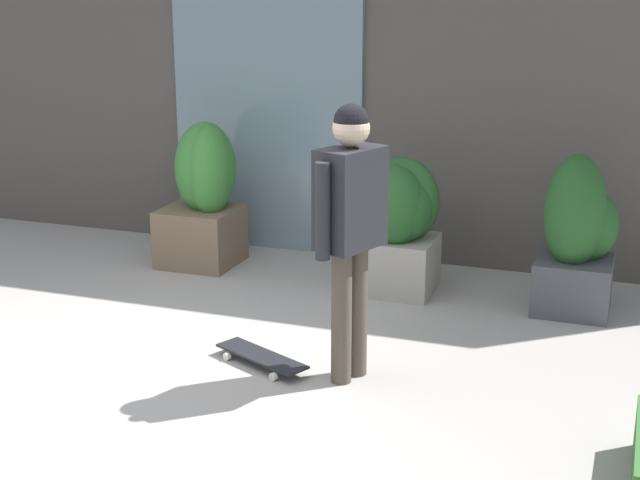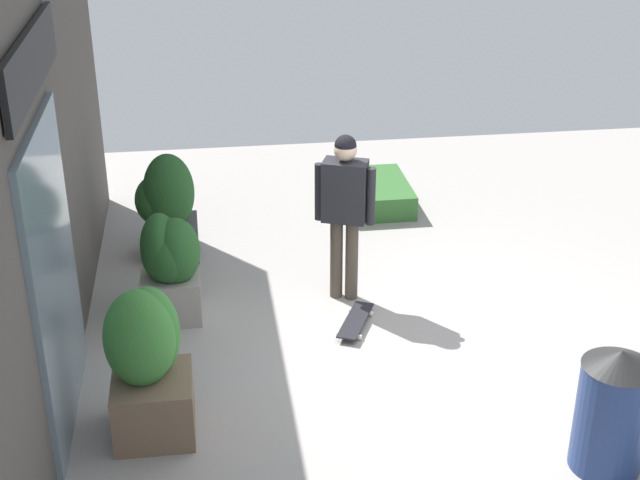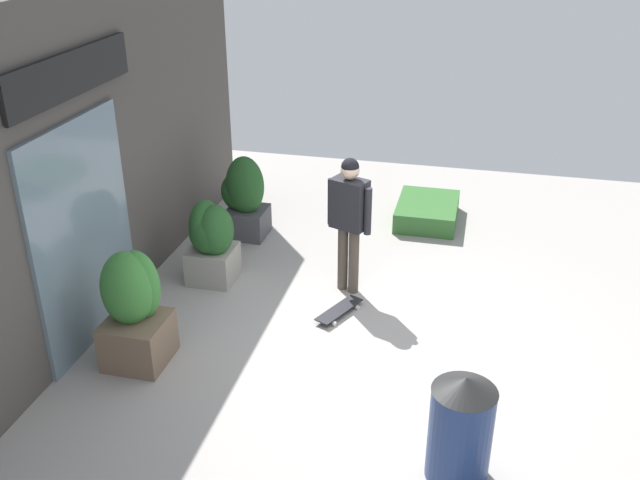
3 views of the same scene
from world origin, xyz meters
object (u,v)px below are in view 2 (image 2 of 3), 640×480
(planter_box_mid, at_px, (147,361))
(skateboarder, at_px, (345,200))
(skateboard, at_px, (355,321))
(planter_box_left, at_px, (166,206))
(trash_bin, at_px, (612,409))
(planter_box_right, at_px, (169,261))

(planter_box_mid, bearing_deg, skateboarder, -44.13)
(skateboarder, relative_size, skateboard, 2.40)
(skateboard, bearing_deg, skateboarder, -153.26)
(skateboarder, height_order, planter_box_mid, skateboarder)
(planter_box_left, height_order, trash_bin, planter_box_left)
(skateboard, relative_size, planter_box_mid, 0.58)
(skateboard, relative_size, trash_bin, 0.71)
(trash_bin, bearing_deg, skateboarder, 27.94)
(skateboard, bearing_deg, planter_box_mid, -29.68)
(skateboarder, xyz_separation_m, skateboard, (-0.61, -0.02, -1.03))
(skateboard, bearing_deg, planter_box_left, -110.40)
(planter_box_left, bearing_deg, skateboarder, -124.66)
(skateboarder, height_order, planter_box_left, skateboarder)
(planter_box_left, relative_size, trash_bin, 1.18)
(planter_box_left, bearing_deg, trash_bin, -141.17)
(skateboarder, bearing_deg, trash_bin, 48.90)
(planter_box_right, xyz_separation_m, planter_box_mid, (-1.81, 0.15, 0.03))
(planter_box_left, distance_m, trash_bin, 5.35)
(skateboarder, bearing_deg, planter_box_right, -64.02)
(skateboard, relative_size, planter_box_left, 0.60)
(skateboard, xyz_separation_m, planter_box_right, (0.45, 1.77, 0.56))
(skateboard, distance_m, planter_box_left, 2.66)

